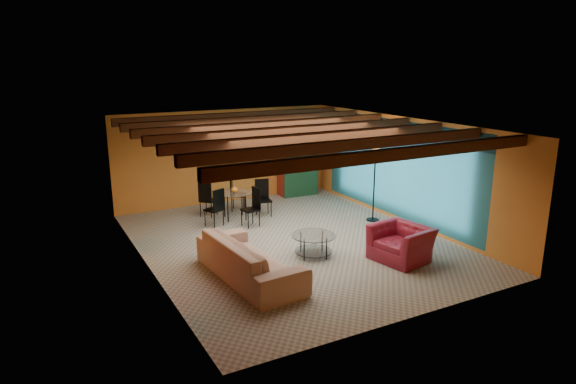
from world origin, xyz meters
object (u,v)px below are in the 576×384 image
coffee_table (313,245)px  vase (234,179)px  dining_table (235,200)px  sofa (250,259)px  potted_plant (297,124)px  floor_lamp (374,182)px  armchair (401,243)px  armoire (297,163)px

coffee_table → vase: 3.37m
dining_table → sofa: bearing=-108.4°
potted_plant → sofa: bearing=-127.5°
floor_lamp → potted_plant: size_ratio=4.05×
dining_table → potted_plant: size_ratio=3.80×
armchair → armoire: size_ratio=0.58×
armchair → vase: size_ratio=6.16×
armchair → vase: (-1.95, 4.29, 0.72)m
sofa → floor_lamp: bearing=-71.8°
coffee_table → armoire: (2.20, 4.64, 0.74)m
coffee_table → armoire: 5.19m
floor_lamp → vase: floor_lamp is taller
sofa → armoire: (3.86, 5.03, 0.59)m
sofa → dining_table: bearing=-22.5°
armchair → armoire: (0.71, 5.70, 0.61)m
sofa → vase: (1.20, 3.62, 0.69)m
armoire → floor_lamp: (0.45, -3.26, 0.04)m
sofa → armoire: 6.37m
armchair → floor_lamp: floor_lamp is taller
sofa → armchair: bearing=-106.1°
armchair → dining_table: 4.71m
vase → sofa: bearing=-108.4°
sofa → armoire: size_ratio=1.38×
armchair → dining_table: dining_table is taller
dining_table → floor_lamp: (3.11, -1.85, 0.52)m
coffee_table → dining_table: bearing=98.1°
armoire → potted_plant: size_ratio=3.89×
coffee_table → potted_plant: (2.20, 4.64, 1.97)m
potted_plant → vase: size_ratio=2.74×
coffee_table → vase: (-0.46, 3.23, 0.85)m
armchair → coffee_table: 1.83m
armoire → coffee_table: bearing=-113.4°
vase → potted_plant: bearing=28.0°
potted_plant → coffee_table: bearing=-115.4°
sofa → vase: size_ratio=14.66×
dining_table → vase: (0.00, 0.00, 0.59)m
potted_plant → vase: (-2.66, -1.41, -1.12)m
sofa → dining_table: dining_table is taller
sofa → armoire: bearing=-41.6°
armoire → sofa: bearing=-125.6°
floor_lamp → potted_plant: bearing=97.9°
armchair → dining_table: (-1.95, 4.29, 0.13)m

